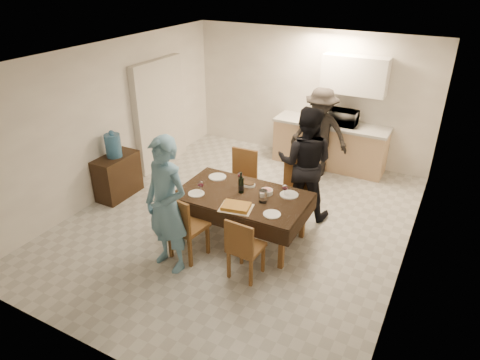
{
  "coord_description": "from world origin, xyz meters",
  "views": [
    {
      "loc": [
        2.75,
        -5.14,
        3.75
      ],
      "look_at": [
        0.16,
        -0.3,
        0.91
      ],
      "focal_mm": 32.0,
      "sensor_mm": 36.0,
      "label": 1
    }
  ],
  "objects_px": {
    "savoury_tart": "(236,207)",
    "water_pitcher": "(263,196)",
    "person_near": "(167,206)",
    "person_far": "(305,163)",
    "person_kitchen": "(320,132)",
    "water_jug": "(113,146)",
    "wine_bottle": "(241,182)",
    "dining_table": "(243,197)",
    "console": "(118,176)",
    "microwave": "(344,118)"
  },
  "relations": [
    {
      "from": "console",
      "to": "person_far",
      "type": "bearing_deg",
      "value": 16.99
    },
    {
      "from": "dining_table",
      "to": "person_near",
      "type": "bearing_deg",
      "value": -118.21
    },
    {
      "from": "dining_table",
      "to": "water_pitcher",
      "type": "relative_size",
      "value": 10.31
    },
    {
      "from": "person_near",
      "to": "person_far",
      "type": "xyz_separation_m",
      "value": [
        1.1,
        2.1,
        -0.02
      ]
    },
    {
      "from": "wine_bottle",
      "to": "savoury_tart",
      "type": "xyz_separation_m",
      "value": [
        0.15,
        -0.43,
        -0.14
      ]
    },
    {
      "from": "console",
      "to": "person_near",
      "type": "bearing_deg",
      "value": -30.34
    },
    {
      "from": "person_near",
      "to": "person_far",
      "type": "relative_size",
      "value": 1.02
    },
    {
      "from": "console",
      "to": "person_far",
      "type": "height_order",
      "value": "person_far"
    },
    {
      "from": "console",
      "to": "person_far",
      "type": "distance_m",
      "value": 3.27
    },
    {
      "from": "person_far",
      "to": "savoury_tart",
      "type": "bearing_deg",
      "value": 61.99
    },
    {
      "from": "water_jug",
      "to": "water_pitcher",
      "type": "bearing_deg",
      "value": -3.16
    },
    {
      "from": "dining_table",
      "to": "savoury_tart",
      "type": "distance_m",
      "value": 0.4
    },
    {
      "from": "console",
      "to": "microwave",
      "type": "bearing_deg",
      "value": 43.58
    },
    {
      "from": "water_pitcher",
      "to": "savoury_tart",
      "type": "relative_size",
      "value": 0.42
    },
    {
      "from": "console",
      "to": "person_far",
      "type": "relative_size",
      "value": 0.44
    },
    {
      "from": "microwave",
      "to": "wine_bottle",
      "type": "bearing_deg",
      "value": 78.32
    },
    {
      "from": "person_kitchen",
      "to": "water_jug",
      "type": "bearing_deg",
      "value": -138.19
    },
    {
      "from": "person_near",
      "to": "person_far",
      "type": "bearing_deg",
      "value": 72.35
    },
    {
      "from": "water_pitcher",
      "to": "person_kitchen",
      "type": "xyz_separation_m",
      "value": [
        -0.08,
        2.66,
        0.03
      ]
    },
    {
      "from": "savoury_tart",
      "to": "water_pitcher",
      "type": "bearing_deg",
      "value": 52.85
    },
    {
      "from": "person_kitchen",
      "to": "person_near",
      "type": "bearing_deg",
      "value": -102.6
    },
    {
      "from": "dining_table",
      "to": "console",
      "type": "distance_m",
      "value": 2.55
    },
    {
      "from": "console",
      "to": "wine_bottle",
      "type": "height_order",
      "value": "wine_bottle"
    },
    {
      "from": "wine_bottle",
      "to": "water_pitcher",
      "type": "relative_size",
      "value": 1.79
    },
    {
      "from": "water_jug",
      "to": "microwave",
      "type": "height_order",
      "value": "microwave"
    },
    {
      "from": "microwave",
      "to": "person_near",
      "type": "distance_m",
      "value": 4.26
    },
    {
      "from": "dining_table",
      "to": "savoury_tart",
      "type": "height_order",
      "value": "savoury_tart"
    },
    {
      "from": "person_far",
      "to": "console",
      "type": "bearing_deg",
      "value": 6.45
    },
    {
      "from": "water_jug",
      "to": "person_far",
      "type": "relative_size",
      "value": 0.22
    },
    {
      "from": "console",
      "to": "savoury_tart",
      "type": "height_order",
      "value": "savoury_tart"
    },
    {
      "from": "savoury_tart",
      "to": "microwave",
      "type": "relative_size",
      "value": 0.84
    },
    {
      "from": "water_jug",
      "to": "person_far",
      "type": "distance_m",
      "value": 3.22
    },
    {
      "from": "water_jug",
      "to": "savoury_tart",
      "type": "distance_m",
      "value": 2.68
    },
    {
      "from": "wine_bottle",
      "to": "person_kitchen",
      "type": "relative_size",
      "value": 0.19
    },
    {
      "from": "microwave",
      "to": "person_kitchen",
      "type": "bearing_deg",
      "value": 55.95
    },
    {
      "from": "water_pitcher",
      "to": "person_far",
      "type": "distance_m",
      "value": 1.12
    },
    {
      "from": "water_pitcher",
      "to": "person_far",
      "type": "bearing_deg",
      "value": 79.7
    },
    {
      "from": "person_far",
      "to": "water_jug",
      "type": "bearing_deg",
      "value": 6.45
    },
    {
      "from": "wine_bottle",
      "to": "person_far",
      "type": "distance_m",
      "value": 1.17
    },
    {
      "from": "dining_table",
      "to": "microwave",
      "type": "xyz_separation_m",
      "value": [
        0.57,
        3.06,
        0.36
      ]
    },
    {
      "from": "dining_table",
      "to": "water_jug",
      "type": "height_order",
      "value": "water_jug"
    },
    {
      "from": "water_pitcher",
      "to": "microwave",
      "type": "relative_size",
      "value": 0.35
    },
    {
      "from": "savoury_tart",
      "to": "person_kitchen",
      "type": "bearing_deg",
      "value": 86.78
    },
    {
      "from": "microwave",
      "to": "water_pitcher",
      "type": "bearing_deg",
      "value": 85.91
    },
    {
      "from": "person_kitchen",
      "to": "microwave",
      "type": "bearing_deg",
      "value": 55.95
    },
    {
      "from": "console",
      "to": "microwave",
      "type": "xyz_separation_m",
      "value": [
        3.1,
        2.95,
        0.68
      ]
    },
    {
      "from": "console",
      "to": "water_pitcher",
      "type": "bearing_deg",
      "value": -3.16
    },
    {
      "from": "person_kitchen",
      "to": "console",
      "type": "bearing_deg",
      "value": -138.19
    },
    {
      "from": "savoury_tart",
      "to": "person_near",
      "type": "bearing_deg",
      "value": -134.13
    },
    {
      "from": "wine_bottle",
      "to": "water_pitcher",
      "type": "distance_m",
      "value": 0.42
    }
  ]
}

